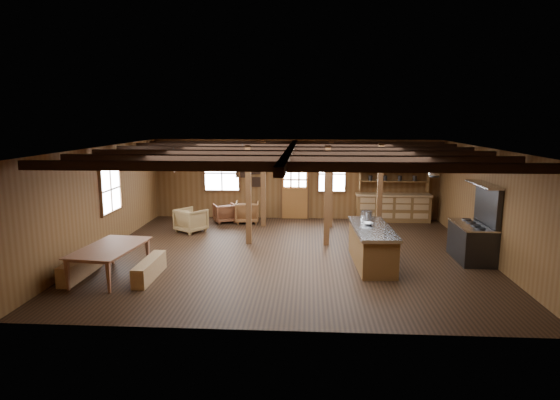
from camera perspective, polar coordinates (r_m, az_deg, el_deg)
name	(u,v)px	position (r m, az deg, el deg)	size (l,w,h in m)	color
room	(290,202)	(12.08, 1.19, -0.24)	(10.04, 9.04, 2.84)	black
ceiling_joists	(290,152)	(12.10, 1.24, 5.88)	(9.80, 8.82, 0.18)	black
timber_posts	(310,190)	(14.12, 3.65, 1.24)	(3.95, 2.35, 2.80)	#422213
back_door	(295,194)	(16.55, 1.82, 0.73)	(1.02, 0.08, 2.15)	brown
window_back_left	(222,173)	(16.74, -7.11, 3.25)	(1.32, 0.06, 1.32)	white
window_back_right	(332,174)	(16.48, 6.37, 3.16)	(1.02, 0.06, 1.32)	white
window_left	(110,190)	(13.66, -19.99, 1.20)	(0.14, 1.24, 1.32)	white
notice_boards	(253,172)	(16.57, -3.36, 3.38)	(1.08, 0.03, 0.90)	silver
back_counter	(393,204)	(16.61, 13.59, -0.49)	(2.55, 0.60, 2.45)	brown
pendant_lamps	(211,165)	(13.23, -8.43, 4.27)	(1.86, 2.36, 0.66)	#29292B
pot_rack	(420,168)	(12.61, 16.72, 3.78)	(0.40, 3.00, 0.45)	#29292B
kitchen_island	(372,245)	(11.66, 11.12, -5.46)	(0.99, 2.54, 1.20)	brown
step_stool	(369,243)	(13.04, 10.83, -5.12)	(0.42, 0.30, 0.38)	#906641
commercial_range	(474,236)	(12.72, 22.60, -4.04)	(0.81, 1.58, 1.95)	#29292B
dining_table	(112,262)	(11.23, -19.77, -7.13)	(2.02, 1.13, 0.71)	#905C41
bench_wall	(80,267)	(11.58, -23.17, -7.54)	(0.30, 1.60, 0.44)	#906641
bench_aisle	(150,269)	(10.97, -15.61, -8.09)	(0.29, 1.55, 0.43)	#906641
armchair_a	(225,213)	(16.15, -6.77, -1.59)	(0.68, 0.70, 0.64)	brown
armchair_b	(247,212)	(16.02, -4.03, -1.48)	(0.77, 0.80, 0.73)	brown
armchair_c	(191,220)	(14.96, -10.79, -2.43)	(0.80, 0.82, 0.74)	olive
counter_pot	(366,215)	(12.50, 10.49, -1.77)	(0.32, 0.32, 0.19)	silver
bowl	(367,224)	(11.71, 10.59, -2.87)	(0.27, 0.27, 0.07)	silver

